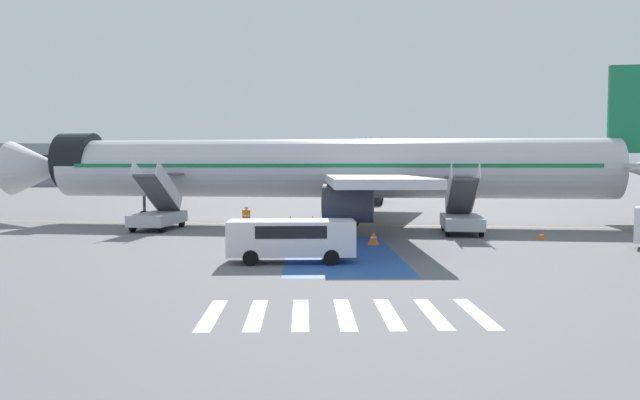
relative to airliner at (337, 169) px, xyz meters
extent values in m
plane|color=slate|center=(0.89, -0.23, -3.79)|extent=(600.00, 600.00, 0.00)
cube|color=gold|center=(-0.56, 0.08, -3.78)|extent=(80.45, 12.26, 0.01)
cube|color=#2856A8|center=(-0.56, -13.68, -3.78)|extent=(5.05, 12.85, 0.01)
cube|color=silver|center=(-4.76, -25.38, -3.78)|extent=(0.44, 3.60, 0.01)
cube|color=silver|center=(-3.56, -25.38, -3.78)|extent=(0.44, 3.60, 0.01)
cube|color=silver|center=(-2.36, -25.38, -3.78)|extent=(0.44, 3.60, 0.01)
cube|color=silver|center=(-1.16, -25.38, -3.78)|extent=(0.44, 3.60, 0.01)
cube|color=silver|center=(0.04, -25.38, -3.78)|extent=(0.44, 3.60, 0.01)
cube|color=silver|center=(1.24, -25.38, -3.78)|extent=(0.44, 3.60, 0.01)
cube|color=silver|center=(2.44, -25.38, -3.78)|extent=(0.44, 3.60, 0.01)
cylinder|color=silver|center=(-0.56, 0.08, 0.03)|extent=(37.49, 9.43, 3.94)
cone|color=silver|center=(-21.16, 3.17, 0.03)|extent=(4.86, 4.46, 3.86)
cylinder|color=black|center=(-18.23, 2.74, 0.52)|extent=(2.93, 4.29, 3.98)
cube|color=#197A4C|center=(-0.56, 0.08, 0.23)|extent=(34.55, 9.07, 0.24)
cube|color=silver|center=(1.45, -8.46, -0.56)|extent=(4.87, 15.56, 0.44)
cylinder|color=#38383D|center=(0.27, -7.05, -1.90)|extent=(3.12, 2.57, 2.18)
cube|color=silver|center=(3.87, 7.66, -0.56)|extent=(8.95, 16.22, 0.44)
cylinder|color=#38383D|center=(2.33, 6.66, -1.90)|extent=(3.12, 2.57, 2.18)
cube|color=silver|center=(19.91, 0.80, 0.23)|extent=(4.44, 6.76, 0.24)
cylinder|color=#38383D|center=(-13.48, 2.02, -1.87)|extent=(0.20, 0.20, 3.00)
cylinder|color=black|center=(-13.48, 2.02, -3.37)|extent=(0.87, 0.40, 0.84)
cylinder|color=#38383D|center=(0.70, -3.21, -1.90)|extent=(0.24, 0.24, 2.68)
cylinder|color=black|center=(0.70, -3.21, -3.24)|extent=(1.18, 0.76, 1.10)
cylinder|color=#38383D|center=(1.61, 2.86, -1.90)|extent=(0.24, 0.24, 2.68)
cylinder|color=black|center=(1.61, 2.86, -3.24)|extent=(1.18, 0.76, 1.10)
cube|color=#ADB2BA|center=(-11.39, -2.91, -3.09)|extent=(2.89, 5.07, 0.70)
cylinder|color=black|center=(-12.06, -1.11, -3.44)|extent=(0.32, 0.72, 0.70)
cylinder|color=black|center=(-10.21, -1.39, -3.44)|extent=(0.32, 0.72, 0.70)
cylinder|color=black|center=(-12.56, -4.44, -3.44)|extent=(0.32, 0.72, 0.70)
cylinder|color=black|center=(-10.71, -4.71, -3.44)|extent=(0.32, 0.72, 0.70)
cube|color=#4C4C51|center=(-11.39, -2.91, -1.54)|extent=(2.03, 4.33, 2.53)
cube|color=#4C4C51|center=(-11.05, -0.66, -0.35)|extent=(1.79, 1.33, 0.12)
cube|color=silver|center=(-12.15, -2.80, -1.07)|extent=(0.74, 4.52, 3.21)
cube|color=silver|center=(-10.63, -3.03, -1.07)|extent=(0.74, 4.52, 3.21)
cube|color=#ADB2BA|center=(7.07, -5.68, -3.09)|extent=(2.89, 5.07, 0.70)
cylinder|color=black|center=(6.39, -3.88, -3.44)|extent=(0.32, 0.72, 0.70)
cylinder|color=black|center=(8.24, -4.16, -3.44)|extent=(0.32, 0.72, 0.70)
cylinder|color=black|center=(5.89, -7.20, -3.44)|extent=(0.32, 0.72, 0.70)
cylinder|color=black|center=(7.74, -7.48, -3.44)|extent=(0.32, 0.72, 0.70)
cube|color=#4C4C51|center=(7.07, -5.68, -1.63)|extent=(2.03, 4.32, 2.36)
cube|color=#4C4C51|center=(7.40, -3.43, -0.52)|extent=(1.79, 1.33, 0.12)
cube|color=silver|center=(6.30, -5.57, -1.16)|extent=(0.73, 4.49, 3.05)
cube|color=silver|center=(7.83, -5.80, -1.16)|extent=(0.73, 4.49, 3.05)
cube|color=#38383D|center=(4.91, 24.31, -3.01)|extent=(3.82, 9.64, 0.60)
cube|color=silver|center=(5.56, 28.85, -2.51)|extent=(2.65, 2.40, 1.60)
cube|color=black|center=(5.71, 29.88, -2.19)|extent=(1.99, 0.33, 0.70)
cylinder|color=#B7BCC4|center=(4.85, 23.90, -1.47)|extent=(3.38, 6.75, 2.48)
cylinder|color=gold|center=(4.85, 23.90, -1.47)|extent=(2.55, 0.71, 2.53)
cylinder|color=black|center=(4.33, 28.60, -3.31)|extent=(0.41, 0.99, 0.96)
cylinder|color=black|center=(6.68, 28.26, -3.31)|extent=(0.41, 0.99, 0.96)
cylinder|color=black|center=(3.66, 23.96, -3.31)|extent=(0.41, 0.99, 0.96)
cylinder|color=black|center=(6.01, 23.62, -3.31)|extent=(0.41, 0.99, 0.96)
cylinder|color=black|center=(3.28, 21.39, -3.31)|extent=(0.41, 0.99, 0.96)
cylinder|color=black|center=(5.63, 21.05, -3.31)|extent=(0.41, 0.99, 0.96)
cube|color=silver|center=(-2.78, -16.25, -2.75)|extent=(5.26, 2.00, 1.43)
cube|color=black|center=(-2.78, -16.25, -2.44)|extent=(2.90, 2.01, 0.52)
cylinder|color=black|center=(-1.16, -15.33, -3.47)|extent=(0.64, 0.20, 0.64)
cylinder|color=black|center=(-1.15, -17.14, -3.47)|extent=(0.64, 0.20, 0.64)
cylinder|color=black|center=(-4.41, -15.36, -3.47)|extent=(0.64, 0.20, 0.64)
cylinder|color=black|center=(-4.40, -17.16, -3.47)|extent=(0.64, 0.20, 0.64)
cube|color=gray|center=(-2.42, -4.74, -3.53)|extent=(1.59, 2.65, 0.12)
cylinder|color=black|center=(-3.03, -3.68, -3.59)|extent=(0.11, 0.40, 0.40)
cylinder|color=black|center=(-1.75, -3.73, -3.59)|extent=(0.11, 0.40, 0.40)
cylinder|color=black|center=(-3.10, -5.76, -3.59)|extent=(0.11, 0.40, 0.40)
cylinder|color=black|center=(-1.82, -5.80, -3.59)|extent=(0.11, 0.40, 0.40)
cylinder|color=gray|center=(-3.07, -3.52, -3.19)|extent=(0.05, 0.05, 0.55)
cylinder|color=gray|center=(-1.69, -3.57, -3.19)|extent=(0.05, 0.05, 0.55)
cylinder|color=gray|center=(-3.15, -5.92, -3.19)|extent=(0.05, 0.05, 0.55)
cylinder|color=gray|center=(-1.78, -5.96, -3.19)|extent=(0.05, 0.05, 0.55)
cylinder|color=black|center=(0.00, -4.65, -3.39)|extent=(0.14, 0.14, 0.79)
cylinder|color=black|center=(-0.13, -4.76, -3.39)|extent=(0.14, 0.14, 0.79)
cube|color=yellow|center=(-0.06, -4.70, -2.68)|extent=(0.46, 0.44, 0.63)
cube|color=silver|center=(-0.06, -4.70, -2.68)|extent=(0.48, 0.45, 0.06)
sphere|color=#9E704C|center=(-0.06, -4.70, -2.26)|extent=(0.21, 0.21, 0.21)
cylinder|color=#2D2D33|center=(-5.51, -5.97, -3.38)|extent=(0.14, 0.14, 0.81)
cylinder|color=#2D2D33|center=(-5.66, -6.04, -3.38)|extent=(0.14, 0.14, 0.81)
cube|color=orange|center=(-5.59, -6.00, -2.66)|extent=(0.47, 0.37, 0.64)
cube|color=silver|center=(-5.59, -6.00, -2.66)|extent=(0.49, 0.38, 0.06)
sphere|color=beige|center=(-5.59, -6.00, -2.23)|extent=(0.22, 0.22, 0.22)
cone|color=orange|center=(1.30, -10.63, -3.45)|extent=(0.61, 0.61, 0.68)
cylinder|color=white|center=(1.30, -10.63, -3.42)|extent=(0.34, 0.34, 0.08)
cone|color=orange|center=(10.73, -8.58, -3.56)|extent=(0.41, 0.41, 0.45)
cylinder|color=white|center=(10.73, -8.58, -3.54)|extent=(0.22, 0.22, 0.05)
cube|color=#89939E|center=(-14.46, 87.55, 0.35)|extent=(128.59, 12.00, 8.28)
cube|color=#19232D|center=(-14.46, 81.50, 0.76)|extent=(123.45, 0.10, 2.90)
camera|label=1|loc=(-2.28, -42.08, 0.26)|focal=35.00mm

